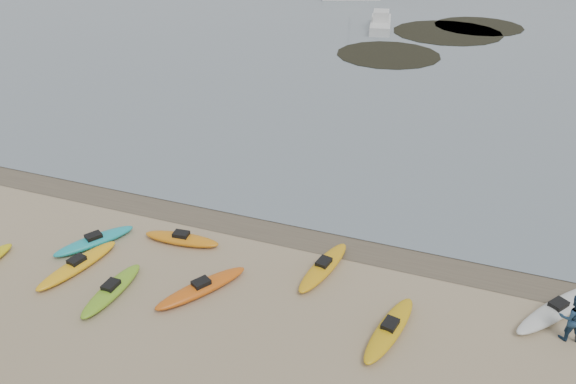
% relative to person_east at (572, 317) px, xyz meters
% --- Properties ---
extents(ground, '(600.00, 600.00, 0.00)m').
position_rel_person_east_xyz_m(ground, '(-9.82, 2.85, -0.78)').
color(ground, tan).
rests_on(ground, ground).
extents(wet_sand, '(60.00, 60.00, 0.00)m').
position_rel_person_east_xyz_m(wet_sand, '(-9.82, 2.55, -0.78)').
color(wet_sand, brown).
rests_on(wet_sand, ground).
extents(kayaks, '(20.50, 8.13, 0.34)m').
position_rel_person_east_xyz_m(kayaks, '(-10.92, -1.24, -0.61)').
color(kayaks, gold).
rests_on(kayaks, ground).
extents(person_east, '(0.87, 0.75, 1.56)m').
position_rel_person_east_xyz_m(person_east, '(0.00, 0.00, 0.00)').
color(person_east, navy).
rests_on(person_east, ground).
extents(kelp_mats, '(13.73, 20.26, 0.04)m').
position_rel_person_east_xyz_m(kelp_mats, '(-8.04, 35.59, -0.75)').
color(kelp_mats, black).
rests_on(kelp_mats, water).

